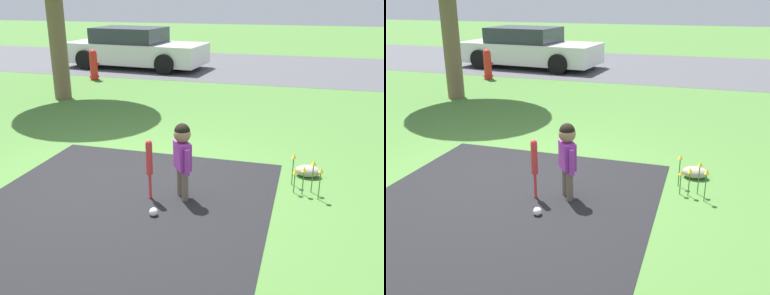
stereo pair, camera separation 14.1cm
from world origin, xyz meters
TOP-DOWN VIEW (x-y plane):
  - ground_plane at (0.00, 0.00)m, footprint 60.00×60.00m
  - street_strip at (0.00, 9.41)m, footprint 40.00×6.00m
  - child at (0.76, -0.31)m, footprint 0.25×0.30m
  - baseball_bat at (0.41, -0.42)m, footprint 0.07×0.07m
  - sports_ball at (0.59, -0.80)m, footprint 0.09×0.09m
  - fire_hydrant at (-3.67, 6.00)m, footprint 0.29×0.26m
  - parked_car at (-3.39, 8.26)m, footprint 4.48×2.22m
  - flower_bed at (2.09, 0.21)m, footprint 0.37×0.39m
  - edging_rock at (2.13, 0.71)m, footprint 0.32×0.22m

SIDE VIEW (x-z plane):
  - ground_plane at x=0.00m, z-range 0.00..0.00m
  - street_strip at x=0.00m, z-range 0.00..0.01m
  - sports_ball at x=0.59m, z-range 0.00..0.09m
  - edging_rock at x=2.13m, z-range 0.00..0.15m
  - flower_bed at x=2.09m, z-range 0.11..0.52m
  - fire_hydrant at x=-3.67m, z-range -0.01..0.81m
  - baseball_bat at x=0.41m, z-range 0.11..0.82m
  - child at x=0.76m, z-range 0.13..1.02m
  - parked_car at x=-3.39m, z-range -0.03..1.21m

